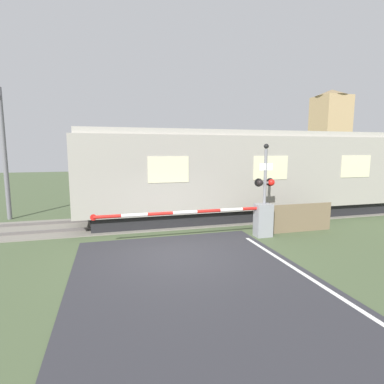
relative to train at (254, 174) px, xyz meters
The scene contains 8 objects.
ground_plane 6.73m from the train, 136.85° to the right, with size 80.00×80.00×0.00m, color #475638.
track_bed 5.10m from the train, behind, with size 36.00×3.20×0.13m.
train is the anchor object (origin of this frame).
crossing_barrier 3.94m from the train, 118.67° to the right, with size 6.32×0.44×1.21m.
signal_post 3.32m from the train, 109.88° to the right, with size 0.77×0.26×3.39m.
catenary_pole 11.41m from the train, 168.35° to the left, with size 0.20×1.90×5.88m.
distant_building 28.19m from the train, 43.81° to the left, with size 4.02×4.02×10.61m.
roadside_fence 3.41m from the train, 85.65° to the right, with size 3.23×0.06×1.10m.
Camera 1 is at (-1.92, -8.52, 3.14)m, focal length 28.00 mm.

